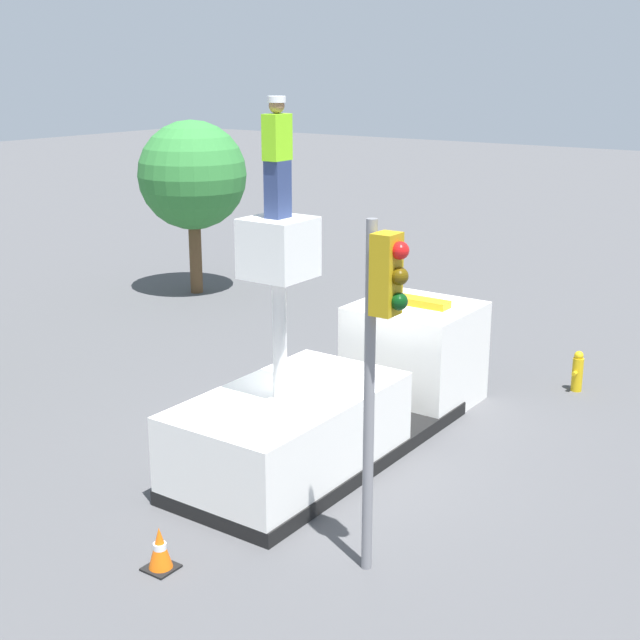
# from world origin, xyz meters

# --- Properties ---
(ground_plane) EXTENTS (120.00, 120.00, 0.00)m
(ground_plane) POSITION_xyz_m (0.00, 0.00, 0.00)
(ground_plane) COLOR #4C4C4F
(bucket_truck) EXTENTS (7.16, 2.27, 4.27)m
(bucket_truck) POSITION_xyz_m (0.54, 0.00, 0.84)
(bucket_truck) COLOR black
(bucket_truck) RESTS_ON ground
(worker) EXTENTS (0.40, 0.26, 1.75)m
(worker) POSITION_xyz_m (-1.26, 0.00, 5.15)
(worker) COLOR navy
(worker) RESTS_ON bucket_truck
(traffic_light_pole) EXTENTS (0.34, 0.57, 4.69)m
(traffic_light_pole) POSITION_xyz_m (-2.63, -2.62, 3.33)
(traffic_light_pole) COLOR gray
(traffic_light_pole) RESTS_ON ground
(fire_hydrant) EXTENTS (0.46, 0.22, 0.85)m
(fire_hydrant) POSITION_xyz_m (5.51, -2.44, 0.42)
(fire_hydrant) COLOR gold
(fire_hydrant) RESTS_ON ground
(traffic_cone_rear) EXTENTS (0.41, 0.41, 0.61)m
(traffic_cone_rear) POSITION_xyz_m (-4.24, -0.26, 0.29)
(traffic_cone_rear) COLOR black
(traffic_cone_rear) RESTS_ON ground
(tree_right_bg) EXTENTS (3.09, 3.09, 4.97)m
(tree_right_bg) POSITION_xyz_m (7.13, 9.56, 3.41)
(tree_right_bg) COLOR brown
(tree_right_bg) RESTS_ON ground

